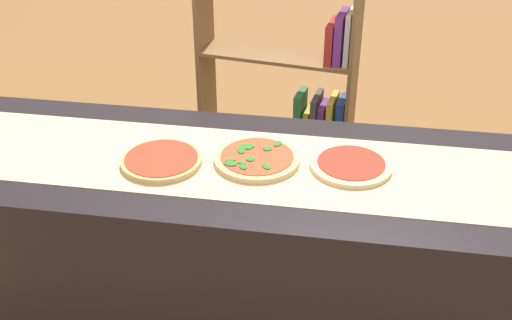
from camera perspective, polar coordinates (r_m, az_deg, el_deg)
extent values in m
cube|color=black|center=(2.50, 0.00, -9.77)|extent=(2.44, 0.76, 0.95)
cube|color=tan|center=(2.21, 0.00, -0.42)|extent=(2.24, 0.48, 0.00)
cylinder|color=tan|center=(2.24, -8.60, -0.05)|extent=(0.29, 0.29, 0.02)
cylinder|color=red|center=(2.23, -8.62, 0.20)|extent=(0.26, 0.26, 0.00)
cylinder|color=#DBB26B|center=(2.23, 0.09, 0.11)|extent=(0.31, 0.31, 0.02)
cylinder|color=red|center=(2.22, 0.09, 0.36)|extent=(0.26, 0.26, 0.00)
ellipsoid|color=#286B23|center=(2.29, 1.99, 1.51)|extent=(0.04, 0.05, 0.00)
ellipsoid|color=#286B23|center=(2.25, -1.38, 0.92)|extent=(0.04, 0.06, 0.00)
ellipsoid|color=#286B23|center=(2.16, 0.93, -0.54)|extent=(0.05, 0.05, 0.00)
ellipsoid|color=#286B23|center=(2.20, -0.52, 0.12)|extent=(0.04, 0.04, 0.00)
ellipsoid|color=#286B23|center=(2.28, -0.55, 1.31)|extent=(0.04, 0.04, 0.00)
ellipsoid|color=#286B23|center=(2.19, -2.35, 0.00)|extent=(0.04, 0.03, 0.00)
ellipsoid|color=#286B23|center=(2.18, -1.31, -0.22)|extent=(0.03, 0.03, 0.00)
ellipsoid|color=#286B23|center=(2.27, -0.73, 1.25)|extent=(0.04, 0.05, 0.00)
ellipsoid|color=#286B23|center=(2.26, 1.04, 1.08)|extent=(0.05, 0.05, 0.00)
ellipsoid|color=#286B23|center=(2.15, -1.16, -0.59)|extent=(0.04, 0.04, 0.00)
ellipsoid|color=#286B23|center=(2.17, -2.31, -0.31)|extent=(0.05, 0.04, 0.00)
ellipsoid|color=#286B23|center=(2.27, -1.08, 1.28)|extent=(0.05, 0.06, 0.00)
cylinder|color=#E5C17F|center=(2.22, 8.65, -0.44)|extent=(0.29, 0.29, 0.02)
cylinder|color=#AD2314|center=(2.21, 8.67, -0.22)|extent=(0.24, 0.24, 0.00)
cube|color=brown|center=(3.24, 8.60, 4.88)|extent=(0.05, 0.23, 1.39)
cube|color=brown|center=(3.43, -4.52, 6.70)|extent=(0.05, 0.23, 1.39)
cube|color=brown|center=(3.66, 1.68, -3.87)|extent=(0.80, 0.34, 0.02)
cube|color=#753384|center=(3.53, 7.33, -3.21)|extent=(0.05, 0.13, 0.23)
cube|color=#47423D|center=(3.54, 6.57, -3.28)|extent=(0.06, 0.16, 0.20)
cube|color=#753384|center=(3.54, 5.81, -2.87)|extent=(0.06, 0.15, 0.24)
cube|color=#B22823|center=(3.56, 5.20, -3.18)|extent=(0.05, 0.16, 0.18)
cube|color=#234799|center=(3.55, 4.55, -2.67)|extent=(0.06, 0.15, 0.24)
cube|color=gold|center=(3.58, 3.80, -3.03)|extent=(0.05, 0.14, 0.17)
cube|color=#753384|center=(3.57, 3.26, -2.63)|extent=(0.06, 0.20, 0.21)
cube|color=brown|center=(3.42, 1.80, 2.40)|extent=(0.80, 0.34, 0.02)
cube|color=#234799|center=(3.29, 7.79, 3.55)|extent=(0.06, 0.16, 0.25)
cube|color=gold|center=(3.30, 6.92, 3.70)|extent=(0.06, 0.19, 0.26)
cube|color=#753384|center=(3.31, 6.09, 3.46)|extent=(0.06, 0.17, 0.21)
cube|color=#47423D|center=(3.31, 5.49, 3.90)|extent=(0.06, 0.19, 0.26)
cube|color=gold|center=(3.34, 4.75, 3.32)|extent=(0.05, 0.14, 0.16)
cube|color=#2D753D|center=(3.33, 4.03, 4.15)|extent=(0.06, 0.16, 0.26)
cube|color=brown|center=(3.22, 1.93, 9.51)|extent=(0.80, 0.34, 0.02)
cube|color=silver|center=(3.10, 8.54, 11.04)|extent=(0.05, 0.17, 0.26)
cube|color=#753384|center=(3.11, 7.76, 11.04)|extent=(0.07, 0.19, 0.25)
cube|color=#B22823|center=(3.13, 6.95, 10.71)|extent=(0.07, 0.20, 0.20)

